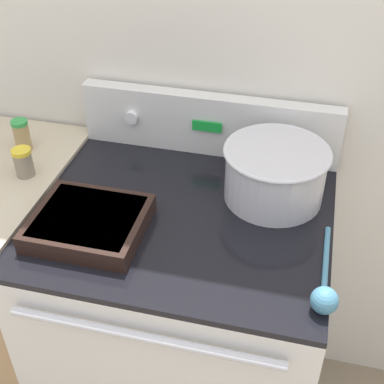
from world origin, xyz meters
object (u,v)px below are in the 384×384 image
mixing_bowl (275,171)px  casserole_dish (89,222)px  spice_jar_yellow_cap (23,162)px  ladle (325,293)px  spice_jar_green_cap (22,135)px

mixing_bowl → casserole_dish: 0.51m
casserole_dish → spice_jar_yellow_cap: (-0.27, 0.17, 0.03)m
spice_jar_yellow_cap → casserole_dish: bearing=-32.7°
ladle → spice_jar_yellow_cap: bearing=162.6°
mixing_bowl → spice_jar_yellow_cap: (-0.71, -0.08, -0.03)m
mixing_bowl → casserole_dish: bearing=-149.7°
ladle → spice_jar_green_cap: spice_jar_green_cap is taller
ladle → spice_jar_yellow_cap: (-0.87, 0.27, 0.03)m
mixing_bowl → spice_jar_yellow_cap: 0.72m
casserole_dish → spice_jar_green_cap: spice_jar_green_cap is taller
spice_jar_yellow_cap → ladle: bearing=-17.4°
spice_jar_yellow_cap → spice_jar_green_cap: size_ratio=0.87×
mixing_bowl → spice_jar_yellow_cap: mixing_bowl is taller
mixing_bowl → casserole_dish: mixing_bowl is taller
casserole_dish → spice_jar_yellow_cap: 0.32m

